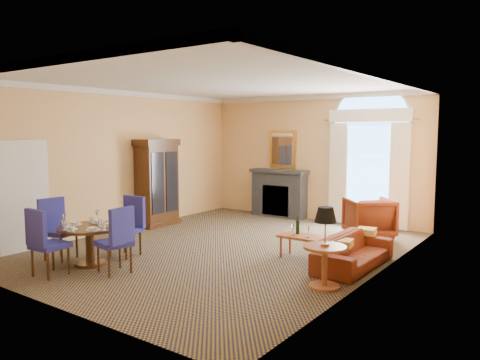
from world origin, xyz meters
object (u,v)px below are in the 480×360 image
Objects in this scene: coffee_table at (302,237)px; side_table at (325,239)px; armoire at (157,184)px; sofa at (354,252)px; armchair at (369,218)px; dining_table at (90,236)px.

coffee_table is 1.61m from side_table.
side_table is (5.32, -1.83, -0.28)m from armoire.
sofa is 1.58× the size of side_table.
armchair reaches higher than coffee_table.
sofa is 2.22× the size of coffee_table.
armoire is 2.20× the size of armchair.
side_table is (0.65, -3.54, 0.29)m from armchair.
dining_table reaches higher than armchair.
armoire is 5.01m from armchair.
coffee_table is (4.30, -0.63, -0.61)m from armoire.
dining_table is 1.12× the size of armchair.
sofa is 0.97m from coffee_table.
coffee_table is at bearing -8.32° from armoire.
side_table is at bearing -176.78° from sofa.
armoire is 1.13× the size of sofa.
armoire is 2.49× the size of coffee_table.
side_table is (3.78, 1.26, 0.21)m from dining_table.
side_table is (0.05, -1.23, 0.45)m from sofa.
dining_table is 4.49m from sofa.
armchair reaches higher than sofa.
coffee_table is 0.71× the size of side_table.
dining_table is 1.27× the size of coffee_table.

